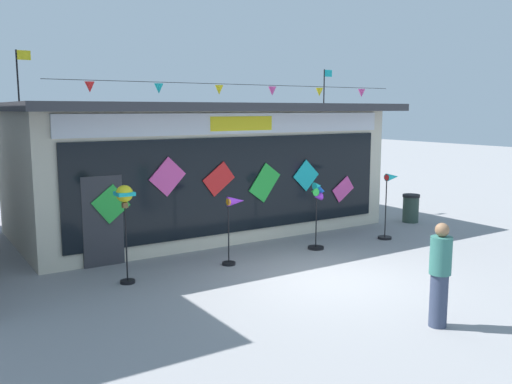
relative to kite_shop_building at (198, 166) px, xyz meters
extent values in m
plane|color=gray|center=(-0.05, -5.70, -1.81)|extent=(80.00, 80.00, 0.00)
cube|color=beige|center=(0.00, 0.05, -0.12)|extent=(9.86, 4.80, 3.38)
cube|color=#333338|center=(0.00, -0.36, 1.67)|extent=(10.26, 5.63, 0.20)
cube|color=silver|center=(0.00, -2.39, 1.27)|extent=(9.07, 0.08, 0.50)
cube|color=yellow|center=(0.00, -2.42, 1.27)|extent=(1.77, 0.04, 0.35)
cube|color=black|center=(0.00, -2.38, -0.26)|extent=(8.87, 0.06, 2.39)
cube|color=#333338|center=(-3.55, -2.38, -0.81)|extent=(0.90, 0.07, 2.00)
cube|color=green|center=(-3.37, -2.44, -0.44)|extent=(0.87, 0.03, 0.87)
cube|color=#EA4CA3|center=(-2.02, -2.44, 0.08)|extent=(0.92, 0.03, 0.93)
cube|color=red|center=(-0.67, -2.44, -0.07)|extent=(0.89, 0.03, 0.85)
cube|color=green|center=(0.68, -2.44, -0.26)|extent=(0.97, 0.03, 1.03)
cube|color=#19B7BC|center=(2.02, -2.44, -0.16)|extent=(0.86, 0.03, 0.86)
cube|color=#EA4CA3|center=(3.37, -2.44, -0.64)|extent=(0.80, 0.03, 0.74)
cylinder|color=black|center=(0.00, -2.64, 2.20)|extent=(9.46, 0.01, 0.01)
cone|color=red|center=(-3.78, -2.64, 2.06)|extent=(0.20, 0.20, 0.22)
cone|color=#19B7BC|center=(-2.26, -2.64, 2.06)|extent=(0.20, 0.20, 0.22)
cone|color=yellow|center=(-0.75, -2.64, 2.06)|extent=(0.20, 0.20, 0.22)
cone|color=#EA4CA3|center=(0.76, -2.64, 2.06)|extent=(0.20, 0.20, 0.22)
cone|color=yellow|center=(2.27, -2.64, 2.06)|extent=(0.20, 0.20, 0.22)
cone|color=#EA4CA3|center=(3.78, -2.64, 2.06)|extent=(0.20, 0.20, 0.22)
cylinder|color=black|center=(-4.68, 0.05, 2.38)|extent=(0.04, 0.04, 1.23)
cube|color=yellow|center=(-4.52, 0.05, 2.88)|extent=(0.32, 0.02, 0.22)
cylinder|color=black|center=(4.68, 0.05, 2.33)|extent=(0.04, 0.04, 1.13)
cube|color=#19B7BC|center=(4.84, 0.05, 2.78)|extent=(0.32, 0.02, 0.22)
cylinder|color=black|center=(-3.55, -3.85, -1.78)|extent=(0.29, 0.29, 0.06)
cylinder|color=black|center=(-3.55, -3.85, -0.99)|extent=(0.03, 0.03, 1.63)
sphere|color=yellow|center=(-3.55, -3.85, -0.01)|extent=(0.33, 0.33, 0.33)
cube|color=#19B7BC|center=(-3.55, -3.85, -0.01)|extent=(0.34, 0.34, 0.07)
cube|color=brown|center=(-3.55, -3.85, -0.24)|extent=(0.10, 0.10, 0.10)
cylinder|color=black|center=(-1.20, -3.82, -1.78)|extent=(0.30, 0.30, 0.06)
cylinder|color=black|center=(-1.20, -3.82, -1.10)|extent=(0.03, 0.03, 1.42)
cone|color=purple|center=(-1.01, -3.82, -0.39)|extent=(0.43, 0.30, 0.22)
cylinder|color=orange|center=(-1.20, -3.82, -0.39)|extent=(0.03, 0.16, 0.16)
cylinder|color=black|center=(1.31, -3.77, -1.78)|extent=(0.40, 0.40, 0.06)
cylinder|color=black|center=(1.31, -3.77, -1.09)|extent=(0.03, 0.03, 1.45)
cylinder|color=black|center=(1.31, -3.81, -0.36)|extent=(0.06, 0.04, 0.06)
cone|color=blue|center=(1.44, -3.81, -0.36)|extent=(0.19, 0.20, 0.19)
cone|color=#19B7BC|center=(1.31, -3.81, -0.23)|extent=(0.20, 0.19, 0.19)
cone|color=green|center=(1.18, -3.81, -0.36)|extent=(0.19, 0.20, 0.19)
cone|color=purple|center=(1.31, -3.81, -0.50)|extent=(0.20, 0.19, 0.19)
cylinder|color=black|center=(3.53, -3.94, -1.78)|extent=(0.36, 0.36, 0.06)
cylinder|color=black|center=(3.53, -3.94, -0.98)|extent=(0.03, 0.03, 1.65)
cone|color=#19B7BC|center=(3.74, -3.94, -0.16)|extent=(0.43, 0.22, 0.20)
cylinder|color=red|center=(3.53, -3.94, -0.16)|extent=(0.03, 0.16, 0.16)
cylinder|color=#333D56|center=(-0.17, -8.64, -1.38)|extent=(0.28, 0.28, 0.86)
cylinder|color=#337066|center=(-0.17, -8.64, -0.65)|extent=(0.34, 0.34, 0.60)
sphere|color=#8C6647|center=(-0.17, -8.64, -0.24)|extent=(0.22, 0.22, 0.22)
cylinder|color=#2D4238|center=(5.82, -2.80, -1.42)|extent=(0.48, 0.48, 0.78)
cylinder|color=black|center=(5.82, -2.80, -0.99)|extent=(0.52, 0.52, 0.08)
camera|label=1|loc=(-7.10, -14.04, 1.61)|focal=38.43mm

